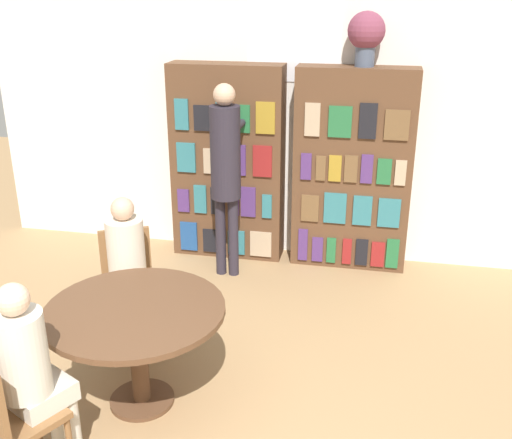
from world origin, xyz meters
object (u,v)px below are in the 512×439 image
object	(u,v)px
reading_table	(136,325)
chair_near_camera	(7,414)
flower_vase	(366,34)
chair_left_side	(128,279)
seated_reader_right	(31,366)
bookshelf_left	(228,163)
seated_reader_left	(127,264)
librarian_standing	(226,163)
bookshelf_right	(352,171)

from	to	relation	value
reading_table	chair_near_camera	bearing A→B (deg)	-117.17
flower_vase	chair_left_side	bearing A→B (deg)	-134.81
reading_table	seated_reader_right	xyz separation A→B (m)	(-0.34, -0.67, 0.09)
bookshelf_left	reading_table	size ratio (longest dim) A/B	1.68
bookshelf_left	seated_reader_left	world-z (taller)	bookshelf_left
seated_reader_right	librarian_standing	world-z (taller)	librarian_standing
flower_vase	chair_left_side	distance (m)	3.00
chair_left_side	librarian_standing	distance (m)	1.46
librarian_standing	chair_left_side	bearing A→B (deg)	-112.87
bookshelf_right	reading_table	world-z (taller)	bookshelf_right
chair_near_camera	chair_left_side	size ratio (longest dim) A/B	1.00
reading_table	librarian_standing	bearing A→B (deg)	87.45
seated_reader_right	librarian_standing	bearing A→B (deg)	108.06
flower_vase	librarian_standing	xyz separation A→B (m)	(-1.19, -0.51, -1.12)
chair_near_camera	reading_table	bearing A→B (deg)	90.00
flower_vase	chair_near_camera	distance (m)	4.17
bookshelf_right	seated_reader_left	bearing A→B (deg)	-130.14
chair_near_camera	librarian_standing	size ratio (longest dim) A/B	0.47
bookshelf_right	seated_reader_right	size ratio (longest dim) A/B	1.61
bookshelf_right	chair_near_camera	world-z (taller)	bookshelf_right
bookshelf_right	reading_table	xyz separation A→B (m)	(-1.23, -2.53, -0.38)
chair_left_side	bookshelf_right	bearing A→B (deg)	-160.90
bookshelf_left	chair_left_side	xyz separation A→B (m)	(-0.40, -1.71, -0.50)
bookshelf_right	chair_near_camera	bearing A→B (deg)	-116.26
chair_left_side	seated_reader_right	size ratio (longest dim) A/B	0.71
bookshelf_left	flower_vase	bearing A→B (deg)	0.20
bookshelf_right	reading_table	distance (m)	2.84
chair_left_side	seated_reader_left	xyz separation A→B (m)	(0.08, -0.16, 0.21)
seated_reader_right	librarian_standing	xyz separation A→B (m)	(0.43, 2.70, 0.44)
flower_vase	seated_reader_left	world-z (taller)	flower_vase
reading_table	seated_reader_right	bearing A→B (deg)	-117.17
bookshelf_right	librarian_standing	bearing A→B (deg)	-156.33
bookshelf_left	bookshelf_right	world-z (taller)	same
reading_table	seated_reader_left	size ratio (longest dim) A/B	0.96
bookshelf_right	flower_vase	distance (m)	1.28
bookshelf_left	chair_near_camera	bearing A→B (deg)	-96.81
reading_table	seated_reader_left	bearing A→B (deg)	116.83
bookshelf_right	chair_left_side	distance (m)	2.43
chair_left_side	seated_reader_right	distance (m)	1.51
chair_near_camera	seated_reader_left	world-z (taller)	seated_reader_left
seated_reader_left	librarian_standing	xyz separation A→B (m)	(0.43, 1.36, 0.44)
bookshelf_left	librarian_standing	size ratio (longest dim) A/B	1.06
chair_left_side	flower_vase	bearing A→B (deg)	-161.65
bookshelf_left	seated_reader_right	distance (m)	3.23
bookshelf_right	flower_vase	world-z (taller)	flower_vase
flower_vase	librarian_standing	distance (m)	1.72
bookshelf_right	seated_reader_right	xyz separation A→B (m)	(-1.58, -3.20, -0.29)
bookshelf_left	librarian_standing	xyz separation A→B (m)	(0.11, -0.50, 0.16)
bookshelf_left	chair_near_camera	xyz separation A→B (m)	(-0.40, -3.36, -0.50)
bookshelf_right	bookshelf_left	bearing A→B (deg)	180.00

